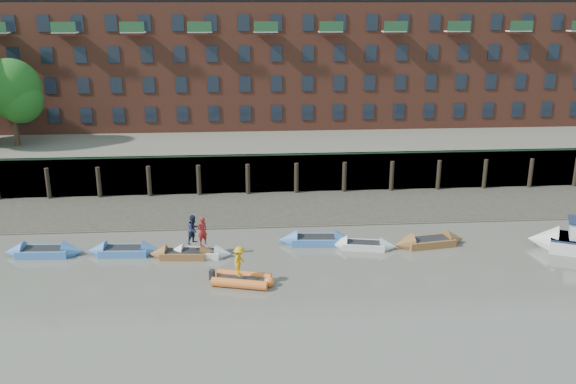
{
  "coord_description": "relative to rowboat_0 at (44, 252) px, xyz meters",
  "views": [
    {
      "loc": [
        -2.42,
        -26.33,
        15.19
      ],
      "look_at": [
        0.55,
        12.0,
        3.2
      ],
      "focal_mm": 38.0,
      "sensor_mm": 36.0,
      "label": 1
    }
  ],
  "objects": [
    {
      "name": "ground",
      "position": [
        14.96,
        -10.05,
        -0.25
      ],
      "size": [
        220.0,
        220.0,
        0.0
      ],
      "primitive_type": "plane",
      "color": "#625E54",
      "rests_on": "ground"
    },
    {
      "name": "foreshore",
      "position": [
        14.96,
        7.95,
        -0.25
      ],
      "size": [
        110.0,
        8.0,
        0.5
      ],
      "primitive_type": "cube",
      "color": "#3D382F",
      "rests_on": "ground"
    },
    {
      "name": "mud_band",
      "position": [
        14.96,
        4.55,
        -0.25
      ],
      "size": [
        110.0,
        1.6,
        0.1
      ],
      "primitive_type": "cube",
      "color": "#4C4336",
      "rests_on": "ground"
    },
    {
      "name": "river_wall",
      "position": [
        14.96,
        12.33,
        1.34
      ],
      "size": [
        110.0,
        1.23,
        3.3
      ],
      "color": "#2D2A26",
      "rests_on": "ground"
    },
    {
      "name": "bank_terrace",
      "position": [
        14.96,
        25.95,
        1.35
      ],
      "size": [
        110.0,
        28.0,
        3.2
      ],
      "primitive_type": "cube",
      "color": "#5E594D",
      "rests_on": "ground"
    },
    {
      "name": "apartment_terrace",
      "position": [
        14.95,
        26.95,
        12.57
      ],
      "size": [
        80.6,
        15.56,
        20.98
      ],
      "color": "brown",
      "rests_on": "bank_terrace"
    },
    {
      "name": "rowboat_0",
      "position": [
        0.0,
        0.0,
        0.0
      ],
      "size": [
        4.96,
        1.65,
        1.42
      ],
      "rotation": [
        0.0,
        0.0,
        -0.05
      ],
      "color": "#3F70B7",
      "rests_on": "ground"
    },
    {
      "name": "rowboat_1",
      "position": [
        4.99,
        -0.2,
        -0.01
      ],
      "size": [
        4.72,
        1.62,
        1.35
      ],
      "rotation": [
        0.0,
        0.0,
        -0.06
      ],
      "color": "#3F70B7",
      "rests_on": "ground"
    },
    {
      "name": "rowboat_2",
      "position": [
        8.76,
        -0.97,
        -0.03
      ],
      "size": [
        4.41,
        1.61,
        1.25
      ],
      "rotation": [
        0.0,
        0.0,
        -0.08
      ],
      "color": "brown",
      "rests_on": "ground"
    },
    {
      "name": "rowboat_3",
      "position": [
        9.72,
        -0.87,
        -0.04
      ],
      "size": [
        4.21,
        1.75,
        1.18
      ],
      "rotation": [
        0.0,
        0.0,
        -0.14
      ],
      "color": "silver",
      "rests_on": "ground"
    },
    {
      "name": "rowboat_4",
      "position": [
        17.24,
        0.63,
        0.0
      ],
      "size": [
        5.04,
        1.81,
        1.44
      ],
      "rotation": [
        0.0,
        0.0,
        -0.08
      ],
      "color": "#3F70B7",
      "rests_on": "ground"
    },
    {
      "name": "rowboat_5",
      "position": [
        20.21,
        -0.39,
        -0.04
      ],
      "size": [
        4.35,
        2.02,
        1.22
      ],
      "rotation": [
        0.0,
        0.0,
        -0.2
      ],
      "color": "silver",
      "rests_on": "ground"
    },
    {
      "name": "rowboat_6",
      "position": [
        24.6,
        -0.25,
        0.0
      ],
      "size": [
        5.07,
        2.21,
        1.42
      ],
      "rotation": [
        0.0,
        0.0,
        0.16
      ],
      "color": "brown",
      "rests_on": "ground"
    },
    {
      "name": "rib_tender",
      "position": [
        12.5,
        -5.02,
        0.01
      ],
      "size": [
        3.56,
        2.4,
        0.6
      ],
      "rotation": [
        0.0,
        0.0,
        -0.27
      ],
      "color": "orange",
      "rests_on": "ground"
    },
    {
      "name": "motor_launch",
      "position": [
        33.58,
        -1.92,
        0.44
      ],
      "size": [
        6.88,
        4.83,
        2.72
      ],
      "rotation": [
        0.0,
        0.0,
        2.69
      ],
      "color": "silver",
      "rests_on": "ground"
    },
    {
      "name": "person_rower_a",
      "position": [
        9.96,
        -0.9,
        1.46
      ],
      "size": [
        0.79,
        0.72,
        1.82
      ],
      "primitive_type": "imported",
      "rotation": [
        0.0,
        0.0,
        3.7
      ],
      "color": "maroon",
      "rests_on": "rowboat_3"
    },
    {
      "name": "person_rower_b",
      "position": [
        9.42,
        -0.64,
        1.47
      ],
      "size": [
        1.12,
        1.14,
        1.85
      ],
      "primitive_type": "imported",
      "rotation": [
        0.0,
        0.0,
        0.85
      ],
      "color": "#19233F",
      "rests_on": "rowboat_3"
    },
    {
      "name": "person_rib_crew",
      "position": [
        12.25,
        -5.07,
        1.17
      ],
      "size": [
        1.0,
        1.27,
        1.72
      ],
      "primitive_type": "imported",
      "rotation": [
        0.0,
        0.0,
        1.2
      ],
      "color": "orange",
      "rests_on": "rib_tender"
    }
  ]
}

